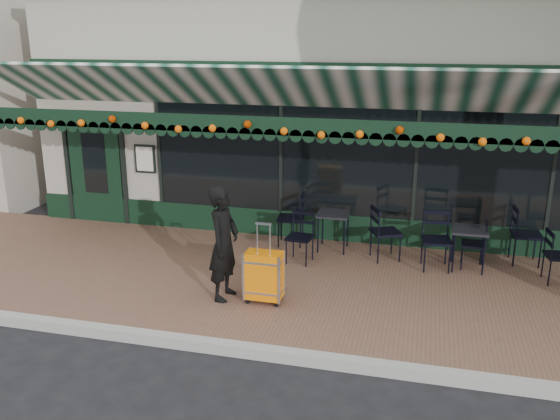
% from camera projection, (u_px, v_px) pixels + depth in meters
% --- Properties ---
extents(ground, '(80.00, 80.00, 0.00)m').
position_uv_depth(ground, '(282.00, 357.00, 7.32)').
color(ground, black).
rests_on(ground, ground).
extents(sidewalk, '(18.00, 4.00, 0.15)m').
position_uv_depth(sidewalk, '(313.00, 286.00, 9.16)').
color(sidewalk, brown).
rests_on(sidewalk, ground).
extents(curb, '(18.00, 0.16, 0.15)m').
position_uv_depth(curb, '(280.00, 355.00, 7.23)').
color(curb, '#9E9E99').
rests_on(curb, ground).
extents(restaurant_building, '(12.00, 9.60, 4.50)m').
position_uv_depth(restaurant_building, '(362.00, 101.00, 13.94)').
color(restaurant_building, '#A59D8F').
rests_on(restaurant_building, ground).
extents(woman, '(0.46, 0.64, 1.66)m').
position_uv_depth(woman, '(224.00, 244.00, 8.38)').
color(woman, black).
rests_on(woman, sidewalk).
extents(suitcase, '(0.52, 0.29, 1.18)m').
position_uv_depth(suitcase, '(264.00, 276.00, 8.35)').
color(suitcase, orange).
rests_on(suitcase, sidewalk).
extents(cafe_table_a, '(0.55, 0.55, 0.68)m').
position_uv_depth(cafe_table_a, '(469.00, 233.00, 9.48)').
color(cafe_table_a, black).
rests_on(cafe_table_a, sidewalk).
extents(cafe_table_b, '(0.55, 0.55, 0.67)m').
position_uv_depth(cafe_table_b, '(334.00, 217.00, 10.33)').
color(cafe_table_b, black).
rests_on(cafe_table_b, sidewalk).
extents(chair_a_left, '(0.42, 0.42, 0.80)m').
position_uv_depth(chair_a_left, '(473.00, 245.00, 9.58)').
color(chair_a_left, black).
rests_on(chair_a_left, sidewalk).
extents(chair_a_right, '(0.51, 0.51, 0.97)m').
position_uv_depth(chair_a_right, '(526.00, 235.00, 9.75)').
color(chair_a_right, black).
rests_on(chair_a_right, sidewalk).
extents(chair_a_front, '(0.53, 0.53, 0.95)m').
position_uv_depth(chair_a_front, '(436.00, 241.00, 9.52)').
color(chair_a_front, black).
rests_on(chair_a_front, sidewalk).
extents(chair_a_extra, '(0.47, 0.47, 0.84)m').
position_uv_depth(chair_a_extra, '(560.00, 257.00, 9.01)').
color(chair_a_extra, black).
rests_on(chair_a_extra, sidewalk).
extents(chair_b_left, '(0.53, 0.53, 0.96)m').
position_uv_depth(chair_b_left, '(291.00, 219.00, 10.63)').
color(chair_b_left, black).
rests_on(chair_b_left, sidewalk).
extents(chair_b_right, '(0.62, 0.62, 0.93)m').
position_uv_depth(chair_b_right, '(386.00, 233.00, 9.94)').
color(chair_b_right, black).
rests_on(chair_b_right, sidewalk).
extents(chair_b_front, '(0.47, 0.47, 0.85)m').
position_uv_depth(chair_b_front, '(300.00, 238.00, 9.81)').
color(chair_b_front, black).
rests_on(chair_b_front, sidewalk).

